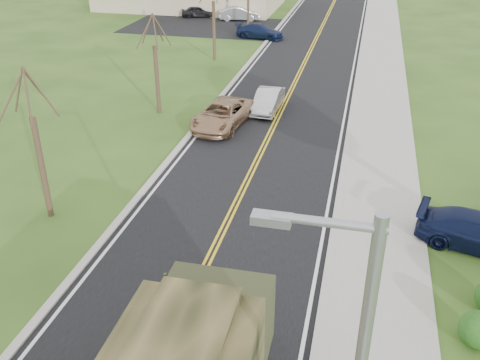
% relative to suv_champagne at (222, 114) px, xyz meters
% --- Properties ---
extents(road, '(8.00, 120.00, 0.01)m').
position_rel_suv_champagne_xyz_m(road, '(2.78, 19.25, -0.69)').
color(road, black).
rests_on(road, ground).
extents(curb_right, '(0.30, 120.00, 0.12)m').
position_rel_suv_champagne_xyz_m(curb_right, '(6.93, 19.25, -0.63)').
color(curb_right, '#9E998E').
rests_on(curb_right, ground).
extents(sidewalk_right, '(3.20, 120.00, 0.10)m').
position_rel_suv_champagne_xyz_m(sidewalk_right, '(8.68, 19.25, -0.64)').
color(sidewalk_right, '#9E998E').
rests_on(sidewalk_right, ground).
extents(curb_left, '(0.30, 120.00, 0.10)m').
position_rel_suv_champagne_xyz_m(curb_left, '(-1.37, 19.25, -0.64)').
color(curb_left, '#9E998E').
rests_on(curb_left, ground).
extents(bare_tree_a, '(1.93, 2.26, 6.08)m').
position_rel_suv_champagne_xyz_m(bare_tree_a, '(-4.22, -10.75, 1.93)').
color(bare_tree_a, '#38281C').
rests_on(bare_tree_a, ground).
extents(bare_tree_b, '(1.83, 2.14, 5.73)m').
position_rel_suv_champagne_xyz_m(bare_tree_b, '(-4.22, 1.25, 1.78)').
color(bare_tree_b, '#38281C').
rests_on(bare_tree_b, ground).
extents(bare_tree_c, '(2.04, 2.39, 6.42)m').
position_rel_suv_champagne_xyz_m(bare_tree_c, '(-4.22, 13.25, 2.08)').
color(bare_tree_c, '#38281C').
rests_on(bare_tree_c, ground).
extents(bare_tree_d, '(1.88, 2.20, 5.91)m').
position_rel_suv_champagne_xyz_m(bare_tree_d, '(-4.22, 25.25, 1.86)').
color(bare_tree_d, '#38281C').
rests_on(bare_tree_d, ground).
extents(suv_champagne, '(2.93, 5.24, 1.39)m').
position_rel_suv_champagne_xyz_m(suv_champagne, '(0.00, 0.00, 0.00)').
color(suv_champagne, '#9B7757').
rests_on(suv_champagne, ground).
extents(sedan_silver, '(1.48, 3.89, 1.27)m').
position_rel_suv_champagne_xyz_m(sedan_silver, '(1.98, 3.00, -0.06)').
color(sedan_silver, silver).
rests_on(sedan_silver, ground).
extents(lot_car_dark, '(3.70, 2.32, 1.18)m').
position_rel_suv_champagne_xyz_m(lot_car_dark, '(-10.60, 29.25, -0.11)').
color(lot_car_dark, black).
rests_on(lot_car_dark, ground).
extents(lot_car_silver, '(4.41, 2.35, 1.38)m').
position_rel_suv_champagne_xyz_m(lot_car_silver, '(-5.91, 28.70, -0.00)').
color(lot_car_silver, silver).
rests_on(lot_car_silver, ground).
extents(lot_car_navy, '(4.60, 2.52, 1.26)m').
position_rel_suv_champagne_xyz_m(lot_car_navy, '(-2.22, 21.25, -0.06)').
color(lot_car_navy, '#0F1A3A').
rests_on(lot_car_navy, ground).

